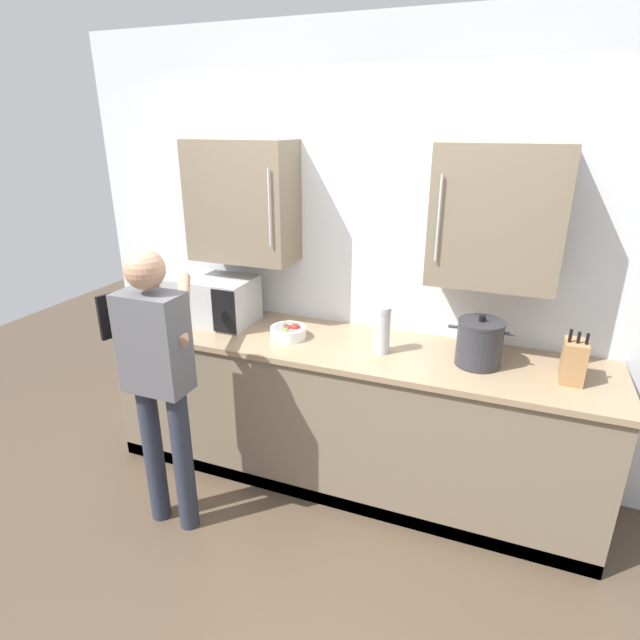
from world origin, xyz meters
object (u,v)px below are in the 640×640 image
Objects in this scene: thermos_flask at (382,330)px; fruit_bowl at (288,331)px; stock_pot at (479,343)px; microwave_oven at (206,299)px; knife_block at (574,361)px; person_figure at (158,370)px.

thermos_flask is 0.60m from fruit_bowl.
stock_pot is at bearing 1.87° from fruit_bowl.
thermos_flask is 0.81× the size of stock_pot.
microwave_oven is 2.59× the size of knife_block.
fruit_bowl is at bearing 58.63° from person_figure.
knife_block is 2.14m from person_figure.
person_figure is at bearing -145.29° from thermos_flask.
thermos_flask is 1.25m from person_figure.
microwave_oven is 0.46× the size of person_figure.
thermos_flask is (1.22, -0.07, -0.01)m from microwave_oven.
stock_pot is (1.75, -0.04, -0.02)m from microwave_oven.
stock_pot is at bearing -1.28° from microwave_oven.
thermos_flask is 1.00m from knife_block.
person_figure is (0.20, -0.78, -0.13)m from microwave_oven.
thermos_flask is 0.53m from stock_pot.
microwave_oven is at bearing 104.63° from person_figure.
stock_pot reaches higher than thermos_flask.
microwave_oven is 3.40× the size of fruit_bowl.
microwave_oven is 2.22m from knife_block.
microwave_oven is 1.76m from stock_pot.
microwave_oven is 0.82m from person_figure.
stock_pot is 0.21× the size of person_figure.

